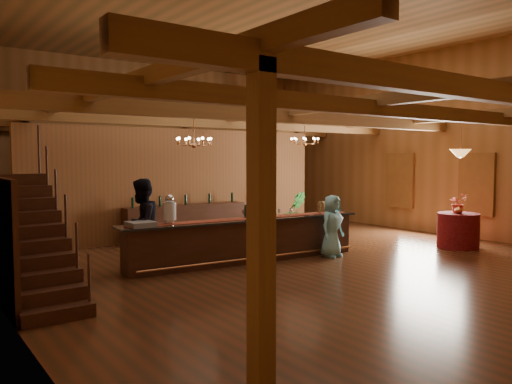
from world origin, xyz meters
TOP-DOWN VIEW (x-y plane):
  - floor at (0.00, 0.00)m, footprint 14.00×14.00m
  - ceiling at (0.00, 0.00)m, footprint 14.00×14.00m
  - wall_back at (0.00, 7.00)m, footprint 12.00×0.10m
  - wall_right at (6.00, 0.00)m, footprint 0.10×14.00m
  - beam_grid at (0.00, 0.51)m, footprint 11.90×13.90m
  - support_posts at (0.00, -0.50)m, footprint 9.20×10.20m
  - partition_wall at (-0.50, 3.50)m, footprint 9.00×0.18m
  - window_right_front at (5.95, -1.60)m, footprint 0.12×1.05m
  - window_right_back at (5.95, 1.00)m, footprint 0.12×1.05m
  - staircase at (-5.45, -0.74)m, footprint 1.00×2.80m
  - backroom_boxes at (-0.29, 5.50)m, footprint 4.10×0.60m
  - tasting_bar at (-1.00, -0.27)m, footprint 5.73×1.26m
  - beverage_dispenser at (-2.73, -0.05)m, footprint 0.26×0.26m
  - glass_rack_tray at (-3.37, -0.08)m, footprint 0.50×0.50m
  - raffle_drum at (1.13, -0.52)m, footprint 0.34×0.24m
  - bar_bottle_0 at (-0.93, -0.16)m, footprint 0.07×0.07m
  - bar_bottle_1 at (-0.81, -0.17)m, footprint 0.07×0.07m
  - bar_bottle_2 at (-0.64, -0.19)m, footprint 0.07×0.07m
  - bar_bottle_3 at (-0.36, -0.22)m, footprint 0.07×0.07m
  - backbar_shelf at (-0.70, 3.07)m, footprint 3.51×0.71m
  - round_table at (4.32, -2.08)m, footprint 1.02×1.02m
  - chandelier_left at (-1.73, 0.72)m, footprint 0.80×0.80m
  - chandelier_right at (2.46, 1.70)m, footprint 0.80×0.80m
  - pendant_lamp at (4.32, -2.08)m, footprint 0.52×0.52m
  - bartender at (-0.25, 0.59)m, footprint 0.66×0.51m
  - staff_second at (-3.15, 0.40)m, footprint 1.15×1.12m
  - guest at (0.90, -1.02)m, footprint 0.77×0.58m
  - floor_plant at (2.93, 2.64)m, footprint 0.83×0.76m
  - table_flowers at (4.42, -1.99)m, footprint 0.54×0.50m
  - table_vase at (4.21, -2.14)m, footprint 0.18×0.18m

SIDE VIEW (x-z plane):
  - floor at x=0.00m, z-range 0.00..0.00m
  - round_table at x=4.32m, z-range 0.00..0.88m
  - tasting_bar at x=-1.00m, z-range 0.00..0.96m
  - backbar_shelf at x=-0.70m, z-range 0.00..0.98m
  - backroom_boxes at x=-0.29m, z-range -0.02..1.08m
  - floor_plant at x=2.93m, z-range 0.00..1.23m
  - guest at x=0.90m, z-range 0.00..1.43m
  - bartender at x=-0.25m, z-range 0.00..1.62m
  - staff_second at x=-3.15m, z-range 0.00..1.86m
  - glass_rack_tray at x=-3.37m, z-range 0.95..1.05m
  - staircase at x=-5.45m, z-range 0.00..2.00m
  - table_vase at x=4.21m, z-range 0.88..1.22m
  - bar_bottle_0 at x=-0.93m, z-range 0.95..1.25m
  - bar_bottle_1 at x=-0.81m, z-range 0.95..1.25m
  - bar_bottle_2 at x=-0.64m, z-range 0.95..1.25m
  - bar_bottle_3 at x=-0.36m, z-range 0.95..1.25m
  - raffle_drum at x=1.13m, z-range 0.97..1.27m
  - table_flowers at x=4.42m, z-range 0.88..1.38m
  - beverage_dispenser at x=-2.73m, z-range 0.94..1.54m
  - window_right_front at x=5.95m, z-range 0.67..2.42m
  - window_right_back at x=5.95m, z-range 0.67..2.42m
  - partition_wall at x=-0.50m, z-range 0.00..3.10m
  - support_posts at x=0.00m, z-range 0.00..3.20m
  - pendant_lamp at x=4.32m, z-range 1.95..2.85m
  - chandelier_left at x=-1.73m, z-range 2.31..3.01m
  - wall_back at x=0.00m, z-range 0.00..5.50m
  - wall_right at x=6.00m, z-range 0.00..5.50m
  - chandelier_right at x=2.46m, z-range 2.49..3.07m
  - beam_grid at x=0.00m, z-range 3.05..3.44m
  - ceiling at x=0.00m, z-range 5.50..5.50m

